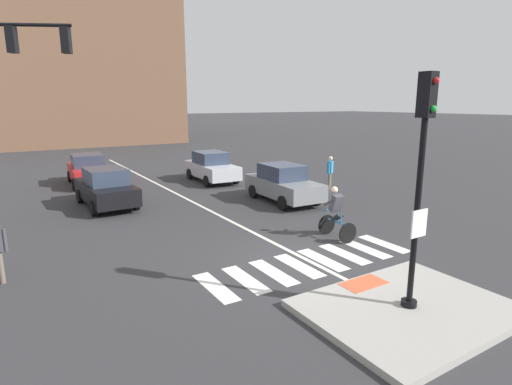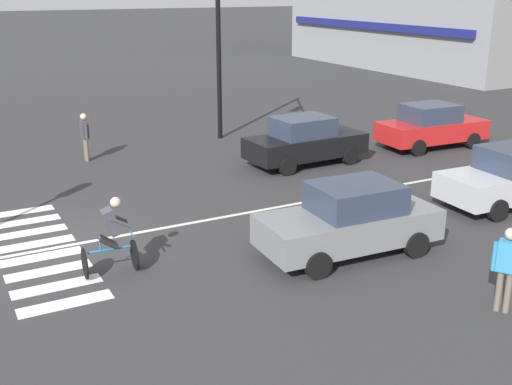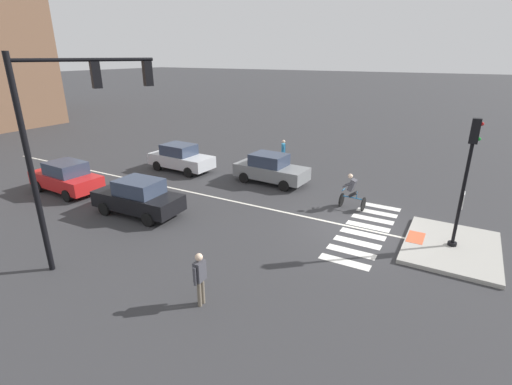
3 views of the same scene
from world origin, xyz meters
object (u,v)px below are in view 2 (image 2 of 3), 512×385
(traffic_light_mast, at_px, (217,17))
(cyclist, at_px, (111,235))
(car_silver_eastbound_far, at_px, (512,177))
(car_red_westbound_distant, at_px, (431,126))
(car_grey_eastbound_mid, at_px, (350,220))
(pedestrian_at_curb_left, at_px, (85,133))
(pedestrian_waiting_far_side, at_px, (507,263))
(car_black_westbound_far, at_px, (305,141))

(traffic_light_mast, xyz_separation_m, cyclist, (9.11, -6.70, -3.86))
(traffic_light_mast, bearing_deg, car_silver_eastbound_far, 23.10)
(traffic_light_mast, relative_size, car_red_westbound_distant, 1.65)
(car_silver_eastbound_far, relative_size, car_red_westbound_distant, 1.00)
(car_silver_eastbound_far, distance_m, cyclist, 10.99)
(traffic_light_mast, bearing_deg, car_grey_eastbound_mid, -9.00)
(car_red_westbound_distant, xyz_separation_m, pedestrian_at_curb_left, (-4.15, -11.88, 0.17))
(traffic_light_mast, distance_m, pedestrian_waiting_far_side, 14.66)
(traffic_light_mast, relative_size, pedestrian_waiting_far_side, 4.14)
(car_silver_eastbound_far, distance_m, pedestrian_at_curb_left, 13.72)
(cyclist, bearing_deg, traffic_light_mast, 143.68)
(car_grey_eastbound_mid, relative_size, pedestrian_at_curb_left, 2.50)
(cyclist, xyz_separation_m, pedestrian_at_curb_left, (-9.26, 1.70, 0.11))
(traffic_light_mast, distance_m, car_grey_eastbound_mid, 11.43)
(traffic_light_mast, height_order, cyclist, traffic_light_mast)
(car_red_westbound_distant, height_order, cyclist, cyclist)
(car_grey_eastbound_mid, xyz_separation_m, car_red_westbound_distant, (-6.61, 8.56, 0.00))
(pedestrian_waiting_far_side, bearing_deg, cyclist, -130.36)
(car_black_westbound_far, bearing_deg, cyclist, -56.73)
(car_grey_eastbound_mid, bearing_deg, pedestrian_waiting_far_side, 14.47)
(cyclist, relative_size, pedestrian_waiting_far_side, 1.01)
(car_grey_eastbound_mid, bearing_deg, pedestrian_at_curb_left, -162.84)
(car_silver_eastbound_far, bearing_deg, car_grey_eastbound_mid, -83.99)
(car_grey_eastbound_mid, height_order, cyclist, cyclist)
(cyclist, bearing_deg, car_black_westbound_far, 123.27)
(car_silver_eastbound_far, bearing_deg, car_black_westbound_far, -155.71)
(car_black_westbound_far, relative_size, pedestrian_at_curb_left, 2.50)
(car_red_westbound_distant, xyz_separation_m, cyclist, (5.11, -13.58, 0.06))
(car_silver_eastbound_far, height_order, car_black_westbound_far, same)
(car_grey_eastbound_mid, distance_m, pedestrian_waiting_far_side, 3.67)
(traffic_light_mast, xyz_separation_m, car_red_westbound_distant, (4.00, 6.88, -3.92))
(car_black_westbound_far, xyz_separation_m, pedestrian_at_curb_left, (-3.91, -6.45, 0.17))
(car_red_westbound_distant, bearing_deg, pedestrian_waiting_far_side, -36.98)
(car_red_westbound_distant, bearing_deg, car_silver_eastbound_far, -23.70)
(car_red_westbound_distant, xyz_separation_m, pedestrian_waiting_far_side, (10.15, -7.65, 0.17))
(car_silver_eastbound_far, relative_size, pedestrian_waiting_far_side, 2.50)
(car_grey_eastbound_mid, bearing_deg, cyclist, -106.60)
(traffic_light_mast, xyz_separation_m, pedestrian_at_curb_left, (-0.15, -5.00, -3.75))
(car_grey_eastbound_mid, relative_size, car_red_westbound_distant, 1.00)
(car_grey_eastbound_mid, relative_size, cyclist, 2.49)
(traffic_light_mast, relative_size, car_silver_eastbound_far, 1.66)
(cyclist, distance_m, pedestrian_at_curb_left, 9.41)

